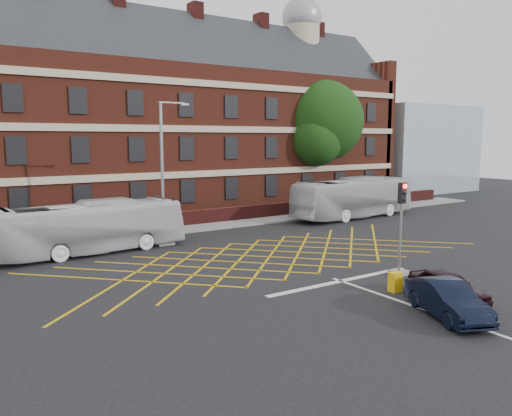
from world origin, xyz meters
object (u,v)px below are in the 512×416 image
bus_left (91,227)px  deciduous_tree (323,127)px  street_lamp (164,197)px  utility_cabinet (395,282)px  car_navy (447,299)px  traffic_light_near (400,237)px  bus_right (353,198)px  car_maroon (448,286)px

bus_left → deciduous_tree: size_ratio=0.89×
street_lamp → utility_cabinet: (4.14, -13.93, -2.43)m
car_navy → utility_cabinet: 3.12m
deciduous_tree → street_lamp: deciduous_tree is taller
deciduous_tree → traffic_light_near: bearing=-122.6°
bus_left → utility_cabinet: bus_left is taller
bus_right → traffic_light_near: bearing=139.0°
deciduous_tree → street_lamp: bearing=-156.7°
bus_left → car_maroon: (9.18, -15.96, -0.85)m
traffic_light_near → utility_cabinet: traffic_light_near is taller
bus_left → traffic_light_near: (10.62, -12.35, 0.33)m
bus_right → car_navy: bus_right is taller
traffic_light_near → utility_cabinet: bearing=-142.9°
car_navy → street_lamp: street_lamp is taller
bus_right → deciduous_tree: (3.00, 7.29, 5.76)m
car_navy → traffic_light_near: traffic_light_near is taller
street_lamp → traffic_light_near: bearing=-62.7°
bus_left → bus_right: 20.89m
street_lamp → utility_cabinet: 14.74m
bus_right → traffic_light_near: (-10.24, -13.40, 0.17)m
bus_left → car_navy: 18.67m
bus_left → car_navy: bearing=-159.5°
street_lamp → car_navy: bearing=-78.8°
bus_right → street_lamp: bearing=90.3°
street_lamp → deciduous_tree: bearing=23.3°
bus_right → street_lamp: (-16.57, -1.13, 1.24)m
car_navy → traffic_light_near: size_ratio=0.90×
traffic_light_near → utility_cabinet: size_ratio=5.29×
bus_left → street_lamp: bearing=-94.6°
bus_left → utility_cabinet: size_ratio=12.79×
car_maroon → street_lamp: (-4.89, 15.89, 2.25)m
bus_left → street_lamp: 4.51m
car_navy → street_lamp: 17.41m
car_maroon → utility_cabinet: bearing=120.6°
bus_left → car_maroon: size_ratio=3.01×
car_navy → car_maroon: car_navy is taller
traffic_light_near → deciduous_tree: bearing=57.4°
traffic_light_near → street_lamp: size_ratio=0.51×
car_maroon → traffic_light_near: bearing=77.8°
bus_left → car_navy: size_ratio=2.67×
bus_left → street_lamp: (4.29, -0.07, 1.40)m
deciduous_tree → utility_cabinet: 28.04m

